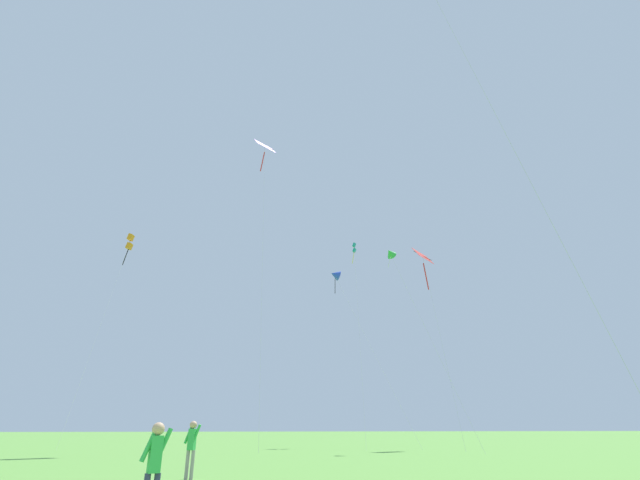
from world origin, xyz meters
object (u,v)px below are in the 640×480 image
at_px(kite_teal_box, 354,251).
at_px(kite_red_high, 424,264).
at_px(person_child_small, 192,444).
at_px(kite_green_small, 390,253).
at_px(kite_orange_box, 130,243).
at_px(kite_purple_streamer, 264,154).
at_px(person_far_back, 154,462).
at_px(kite_blue_delta, 335,275).

bearing_deg(kite_teal_box, kite_red_high, -56.72).
height_order(kite_red_high, person_child_small, kite_red_high).
distance_m(kite_green_small, kite_orange_box, 28.11).
bearing_deg(kite_orange_box, kite_red_high, -20.44).
bearing_deg(kite_purple_streamer, person_far_back, -96.72).
bearing_deg(kite_red_high, person_far_back, -122.85).
bearing_deg(kite_purple_streamer, kite_orange_box, 147.26).
distance_m(kite_purple_streamer, kite_green_small, 17.20).
bearing_deg(person_child_small, kite_purple_streamer, 81.94).
bearing_deg(person_child_small, kite_green_small, 52.38).
height_order(kite_green_small, person_child_small, kite_green_small).
distance_m(kite_teal_box, person_child_small, 37.24).
distance_m(kite_red_high, person_far_back, 37.98).
relative_size(kite_red_high, person_far_back, 11.24).
distance_m(kite_blue_delta, person_child_small, 33.44).
xyz_separation_m(kite_teal_box, kite_green_small, (-0.24, -11.33, -4.45)).
xyz_separation_m(kite_teal_box, kite_red_high, (4.66, -7.11, -3.61)).
height_order(kite_red_high, kite_green_small, kite_red_high).
relative_size(kite_green_small, kite_blue_delta, 0.93).
bearing_deg(kite_purple_streamer, kite_green_small, -31.60).
distance_m(kite_blue_delta, kite_orange_box, 22.01).
height_order(kite_green_small, kite_blue_delta, kite_blue_delta).
height_order(kite_purple_streamer, person_child_small, kite_purple_streamer).
relative_size(kite_orange_box, person_far_back, 13.32).
bearing_deg(kite_green_small, kite_purple_streamer, 148.40).
xyz_separation_m(kite_red_high, kite_green_small, (-4.90, -4.22, -0.84)).
bearing_deg(person_child_small, kite_orange_box, 106.43).
xyz_separation_m(kite_green_small, person_child_small, (-13.80, -17.91, -13.84)).
relative_size(kite_teal_box, kite_blue_delta, 1.23).
bearing_deg(person_far_back, kite_green_small, 60.79).
relative_size(person_far_back, person_child_small, 0.93).
xyz_separation_m(kite_purple_streamer, person_child_small, (-3.44, -24.28, -26.00)).
distance_m(kite_teal_box, kite_green_small, 12.17).
relative_size(kite_green_small, person_far_back, 9.95).
relative_size(kite_red_high, kite_orange_box, 0.84).
height_order(kite_blue_delta, person_child_small, kite_blue_delta).
bearing_deg(kite_green_small, kite_blue_delta, 103.42).
bearing_deg(kite_red_high, kite_blue_delta, 142.53).
bearing_deg(person_far_back, kite_purple_streamer, 83.28).
height_order(kite_red_high, person_far_back, kite_red_high).
relative_size(kite_purple_streamer, person_child_small, 17.45).
distance_m(kite_purple_streamer, person_child_small, 35.74).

